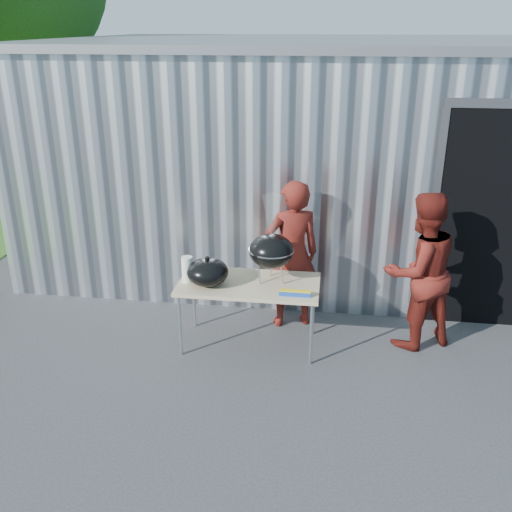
# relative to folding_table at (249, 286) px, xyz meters

# --- Properties ---
(ground) EXTENTS (80.00, 80.00, 0.00)m
(ground) POSITION_rel_folding_table_xyz_m (-0.09, -0.84, -0.71)
(ground) COLOR #343437
(building) EXTENTS (8.20, 6.20, 3.10)m
(building) POSITION_rel_folding_table_xyz_m (0.83, 3.75, 0.83)
(building) COLOR silver
(building) RESTS_ON ground
(folding_table) EXTENTS (1.50, 0.75, 0.75)m
(folding_table) POSITION_rel_folding_table_xyz_m (0.00, 0.00, 0.00)
(folding_table) COLOR tan
(folding_table) RESTS_ON ground
(kettle_grill) EXTENTS (0.48, 0.48, 0.95)m
(kettle_grill) POSITION_rel_folding_table_xyz_m (0.23, 0.08, 0.45)
(kettle_grill) COLOR black
(kettle_grill) RESTS_ON folding_table
(grill_lid) EXTENTS (0.44, 0.44, 0.32)m
(grill_lid) POSITION_rel_folding_table_xyz_m (-0.42, -0.10, 0.18)
(grill_lid) COLOR black
(grill_lid) RESTS_ON folding_table
(paper_towels) EXTENTS (0.12, 0.12, 0.28)m
(paper_towels) POSITION_rel_folding_table_xyz_m (-0.65, -0.05, 0.18)
(paper_towels) COLOR white
(paper_towels) RESTS_ON folding_table
(white_tub) EXTENTS (0.20, 0.15, 0.10)m
(white_tub) POSITION_rel_folding_table_xyz_m (-0.55, 0.20, 0.09)
(white_tub) COLOR white
(white_tub) RESTS_ON folding_table
(foil_box) EXTENTS (0.32, 0.05, 0.06)m
(foil_box) POSITION_rel_folding_table_xyz_m (0.51, -0.25, 0.07)
(foil_box) COLOR #1943A8
(foil_box) RESTS_ON folding_table
(person_cook) EXTENTS (0.74, 0.61, 1.74)m
(person_cook) POSITION_rel_folding_table_xyz_m (0.42, 0.55, 0.16)
(person_cook) COLOR #5F1912
(person_cook) RESTS_ON ground
(person_bystander) EXTENTS (1.05, 0.97, 1.74)m
(person_bystander) POSITION_rel_folding_table_xyz_m (1.80, 0.28, 0.16)
(person_bystander) COLOR #5F1912
(person_bystander) RESTS_ON ground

